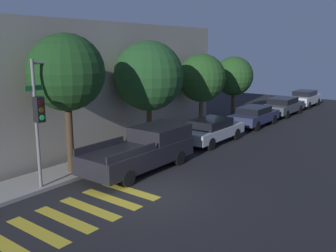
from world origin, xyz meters
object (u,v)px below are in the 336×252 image
object	(u,v)px
traffic_light_pole	(46,102)
sedan_tail_of_row	(305,98)
tree_midblock	(149,76)
sedan_near_corner	(211,130)
tree_far_end	(201,78)
sedan_middle	(254,116)
tree_near_corner	(66,73)
tree_behind_truck	(234,76)
pickup_truck	(144,149)
sedan_far_end	(283,106)

from	to	relation	value
traffic_light_pole	sedan_tail_of_row	bearing A→B (deg)	-2.84
sedan_tail_of_row	tree_midblock	distance (m)	19.43
sedan_near_corner	tree_far_end	distance (m)	3.72
sedan_middle	sedan_tail_of_row	world-z (taller)	sedan_tail_of_row
traffic_light_pole	tree_near_corner	world-z (taller)	tree_near_corner
sedan_middle	tree_midblock	bearing A→B (deg)	167.77
sedan_near_corner	sedan_tail_of_row	xyz separation A→B (m)	(16.02, 0.00, 0.04)
sedan_tail_of_row	tree_behind_truck	bearing A→B (deg)	169.42
sedan_near_corner	tree_midblock	distance (m)	4.72
pickup_truck	sedan_near_corner	xyz separation A→B (m)	(5.69, 0.00, -0.15)
tree_behind_truck	tree_near_corner	bearing A→B (deg)	-180.00
sedan_middle	sedan_tail_of_row	xyz separation A→B (m)	(10.47, 0.00, 0.05)
sedan_middle	tree_far_end	bearing A→B (deg)	153.16
tree_behind_truck	sedan_near_corner	bearing A→B (deg)	-162.71
pickup_truck	sedan_middle	size ratio (longest dim) A/B	1.23
sedan_far_end	tree_near_corner	xyz separation A→B (m)	(-18.85, 1.87, 3.47)
sedan_far_end	tree_midblock	world-z (taller)	tree_midblock
pickup_truck	tree_near_corner	bearing A→B (deg)	142.15
pickup_truck	tree_near_corner	size ratio (longest dim) A/B	0.93
sedan_near_corner	sedan_middle	size ratio (longest dim) A/B	1.04
tree_far_end	tree_behind_truck	xyz separation A→B (m)	(4.16, 0.00, -0.15)
tree_far_end	traffic_light_pole	bearing A→B (deg)	-176.96
sedan_near_corner	tree_behind_truck	distance (m)	6.77
traffic_light_pole	sedan_tail_of_row	size ratio (longest dim) A/B	1.13
sedan_middle	tree_midblock	world-z (taller)	tree_midblock
sedan_far_end	traffic_light_pole	bearing A→B (deg)	176.42
sedan_middle	sedan_tail_of_row	bearing A→B (deg)	0.00
sedan_far_end	tree_midblock	xyz separation A→B (m)	(-13.83, 1.87, 3.04)
sedan_far_end	tree_far_end	bearing A→B (deg)	168.13
sedan_near_corner	tree_near_corner	size ratio (longest dim) A/B	0.79
sedan_far_end	sedan_tail_of_row	xyz separation A→B (m)	(5.27, 0.00, 0.03)
tree_midblock	sedan_tail_of_row	bearing A→B (deg)	-5.59
sedan_far_end	tree_far_end	distance (m)	9.46
sedan_middle	tree_behind_truck	distance (m)	3.15
sedan_middle	tree_midblock	xyz separation A→B (m)	(-8.63, 1.87, 3.06)
traffic_light_pole	tree_behind_truck	size ratio (longest dim) A/B	1.05
sedan_tail_of_row	tree_far_end	distance (m)	14.52
traffic_light_pole	pickup_truck	world-z (taller)	traffic_light_pole
traffic_light_pole	tree_far_end	size ratio (longest dim) A/B	1.00
sedan_far_end	tree_near_corner	size ratio (longest dim) A/B	0.81
sedan_far_end	pickup_truck	bearing A→B (deg)	180.00
sedan_middle	tree_far_end	xyz separation A→B (m)	(-3.70, 1.87, 2.64)
sedan_near_corner	traffic_light_pole	bearing A→B (deg)	172.42
pickup_truck	sedan_middle	xyz separation A→B (m)	(11.24, 0.00, -0.16)
pickup_truck	tree_midblock	distance (m)	4.32
traffic_light_pole	sedan_far_end	world-z (taller)	traffic_light_pole
traffic_light_pole	tree_near_corner	xyz separation A→B (m)	(1.42, 0.60, 0.94)
sedan_far_end	tree_midblock	size ratio (longest dim) A/B	0.84
tree_far_end	tree_behind_truck	size ratio (longest dim) A/B	1.06
sedan_middle	tree_far_end	world-z (taller)	tree_far_end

